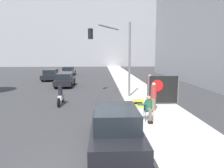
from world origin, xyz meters
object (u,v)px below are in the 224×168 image
seated_protester (148,107)px  protest_banner (163,89)px  pedestrian_behind (149,87)px  car_on_road_distant (69,71)px  car_on_road_nearest (65,80)px  car_on_road_midblock (51,75)px  jogger_on_sidewalk (153,96)px  motorcycle_on_road (61,97)px  traffic_light_pole (114,46)px  parked_car_curbside (115,127)px

seated_protester → protest_banner: (1.72, 3.48, 0.31)m
pedestrian_behind → car_on_road_distant: size_ratio=0.41×
car_on_road_nearest → car_on_road_midblock: bearing=115.6°
jogger_on_sidewalk → pedestrian_behind: bearing=-94.9°
motorcycle_on_road → car_on_road_distant: bearing=96.9°
car_on_road_midblock → car_on_road_distant: (1.25, 6.96, -0.02)m
seated_protester → pedestrian_behind: pedestrian_behind is taller
traffic_light_pole → car_on_road_distant: (-6.32, 18.53, -3.30)m
seated_protester → protest_banner: 3.89m
pedestrian_behind → car_on_road_midblock: size_ratio=0.44×
seated_protester → motorcycle_on_road: 6.70m
car_on_road_distant → seated_protester: bearing=-73.4°
parked_car_curbside → motorcycle_on_road: bearing=115.0°
protest_banner → car_on_road_nearest: (-7.82, 9.37, -0.43)m
pedestrian_behind → seated_protester: bearing=-10.0°
traffic_light_pole → motorcycle_on_road: size_ratio=2.72×
pedestrian_behind → car_on_road_nearest: pedestrian_behind is taller
jogger_on_sidewalk → car_on_road_nearest: 12.83m
car_on_road_midblock → motorcycle_on_road: (3.82, -14.15, -0.16)m
protest_banner → jogger_on_sidewalk: bearing=-123.5°
parked_car_curbside → motorcycle_on_road: size_ratio=2.19×
traffic_light_pole → car_on_road_midblock: size_ratio=1.33×
jogger_on_sidewalk → traffic_light_pole: 6.18m
pedestrian_behind → traffic_light_pole: traffic_light_pole is taller
seated_protester → car_on_road_nearest: bearing=105.2°
seated_protester → car_on_road_distant: 26.63m
traffic_light_pole → car_on_road_nearest: traffic_light_pole is taller
pedestrian_behind → car_on_road_midblock: 17.02m
car_on_road_nearest → car_on_road_distant: 12.77m
pedestrian_behind → parked_car_curbside: bearing=-18.3°
jogger_on_sidewalk → protest_banner: bearing=-120.8°
pedestrian_behind → protest_banner: (0.61, -1.30, 0.03)m
jogger_on_sidewalk → protest_banner: (0.99, 1.49, 0.15)m
parked_car_curbside → seated_protester: bearing=55.6°
parked_car_curbside → traffic_light_pole: bearing=87.1°
car_on_road_midblock → motorcycle_on_road: car_on_road_midblock is taller
traffic_light_pole → pedestrian_behind: bearing=-43.1°
car_on_road_nearest → car_on_road_distant: bearing=96.7°
car_on_road_midblock → car_on_road_distant: size_ratio=0.94×
seated_protester → protest_banner: size_ratio=0.62×
jogger_on_sidewalk → pedestrian_behind: (0.38, 2.79, 0.12)m
protest_banner → traffic_light_pole: traffic_light_pole is taller
traffic_light_pole → parked_car_curbside: traffic_light_pole is taller
jogger_on_sidewalk → car_on_road_nearest: bearing=-55.0°
jogger_on_sidewalk → pedestrian_behind: size_ratio=0.88×
jogger_on_sidewalk → car_on_road_distant: bearing=-67.7°
car_on_road_nearest → motorcycle_on_road: size_ratio=2.04×
seated_protester → car_on_road_nearest: car_on_road_nearest is taller
seated_protester → car_on_road_midblock: car_on_road_midblock is taller
car_on_road_midblock → car_on_road_distant: bearing=79.8°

